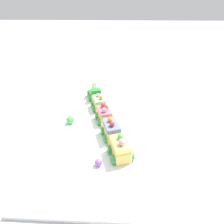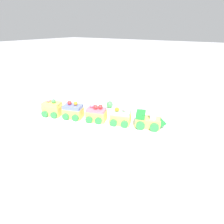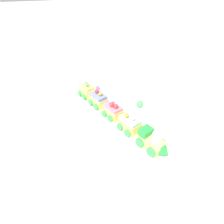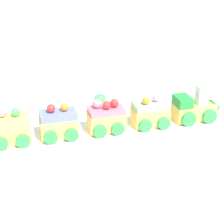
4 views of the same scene
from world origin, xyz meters
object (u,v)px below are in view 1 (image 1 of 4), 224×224
cake_car_strawberry (105,115)px  cake_train_locomotive (94,93)px  gumball_green (70,120)px  gumball_purple (98,162)px  cake_car_blueberry (112,130)px  cake_car_mint (99,103)px  cake_car_lemon (120,149)px

cake_car_strawberry → cake_train_locomotive: bearing=-0.0°
cake_train_locomotive → gumball_green: 0.23m
gumball_purple → cake_train_locomotive: bearing=8.9°
cake_car_strawberry → cake_car_blueberry: bearing=180.0°
cake_train_locomotive → cake_car_mint: cake_train_locomotive is taller
gumball_green → cake_car_strawberry: bearing=-79.8°
cake_car_blueberry → cake_car_lemon: bearing=-179.9°
gumball_purple → gumball_green: size_ratio=0.72×
gumball_purple → cake_car_mint: bearing=5.6°
gumball_green → cake_car_blueberry: bearing=-113.9°
cake_car_mint → cake_car_blueberry: size_ratio=1.00×
gumball_green → cake_car_mint: bearing=-40.4°
cake_car_strawberry → cake_car_blueberry: cake_car_blueberry is taller
cake_car_mint → cake_car_blueberry: 0.20m
cake_train_locomotive → cake_car_mint: 0.11m
cake_car_lemon → gumball_purple: (-0.04, 0.06, -0.02)m
cake_train_locomotive → cake_car_lemon: 0.40m
cake_car_blueberry → cake_car_strawberry: bearing=-0.0°
cake_car_blueberry → gumball_purple: size_ratio=3.95×
cake_car_mint → cake_car_lemon: (-0.28, -0.09, 0.00)m
cake_train_locomotive → cake_car_lemon: bearing=-180.0°
cake_train_locomotive → cake_car_mint: (-0.10, -0.03, 0.00)m
cake_train_locomotive → cake_car_strawberry: size_ratio=1.40×
cake_car_blueberry → cake_car_lemon: (-0.09, -0.03, 0.00)m
cake_car_blueberry → gumball_green: cake_car_blueberry is taller
cake_car_mint → cake_car_lemon: cake_car_lemon is taller
cake_car_strawberry → gumball_purple: (-0.22, -0.00, -0.02)m
cake_car_mint → gumball_purple: 0.32m
cake_car_mint → gumball_green: size_ratio=2.84×
cake_car_mint → gumball_purple: (-0.31, -0.03, -0.01)m
gumball_purple → gumball_green: (0.20, 0.13, 0.00)m
cake_car_blueberry → gumball_purple: bearing=148.1°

